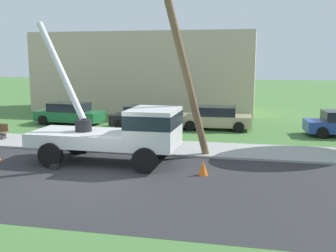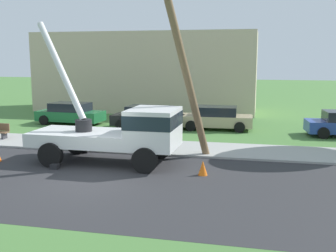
# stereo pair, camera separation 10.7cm
# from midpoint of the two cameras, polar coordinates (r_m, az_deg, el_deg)

# --- Properties ---
(ground_plane) EXTENTS (120.00, 120.00, 0.00)m
(ground_plane) POSITION_cam_midpoint_polar(r_m,az_deg,el_deg) (26.39, -0.68, -0.10)
(ground_plane) COLOR #477538
(road_asphalt) EXTENTS (80.00, 8.37, 0.01)m
(road_asphalt) POSITION_cam_midpoint_polar(r_m,az_deg,el_deg) (15.22, -10.93, -7.42)
(road_asphalt) COLOR #2B2B2D
(road_asphalt) RESTS_ON ground
(sidewalk_strip) EXTENTS (80.00, 3.11, 0.10)m
(sidewalk_strip) POSITION_cam_midpoint_polar(r_m,az_deg,el_deg) (20.43, -4.62, -2.80)
(sidewalk_strip) COLOR #9E9E99
(sidewalk_strip) RESTS_ON ground
(utility_truck) EXTENTS (6.76, 3.20, 5.98)m
(utility_truck) POSITION_cam_midpoint_polar(r_m,az_deg,el_deg) (17.10, -6.34, -0.60)
(utility_truck) COLOR silver
(utility_truck) RESTS_ON ground
(leaning_utility_pole) EXTENTS (2.56, 2.58, 8.69)m
(leaning_utility_pole) POSITION_cam_midpoint_polar(r_m,az_deg,el_deg) (17.38, 1.73, 9.69)
(leaning_utility_pole) COLOR brown
(leaning_utility_pole) RESTS_ON ground
(traffic_cone_ahead) EXTENTS (0.36, 0.36, 0.56)m
(traffic_cone_ahead) POSITION_cam_midpoint_polar(r_m,az_deg,el_deg) (15.59, 4.70, -5.81)
(traffic_cone_ahead) COLOR orange
(traffic_cone_ahead) RESTS_ON ground
(parked_sedan_green) EXTENTS (4.52, 2.23, 1.42)m
(parked_sedan_green) POSITION_cam_midpoint_polar(r_m,az_deg,el_deg) (28.17, -13.64, 1.71)
(parked_sedan_green) COLOR #1E6638
(parked_sedan_green) RESTS_ON ground
(parked_sedan_black) EXTENTS (4.49, 2.16, 1.42)m
(parked_sedan_black) POSITION_cam_midpoint_polar(r_m,az_deg,el_deg) (25.58, -3.07, 1.20)
(parked_sedan_black) COLOR black
(parked_sedan_black) RESTS_ON ground
(parked_sedan_tan) EXTENTS (4.45, 2.11, 1.42)m
(parked_sedan_tan) POSITION_cam_midpoint_polar(r_m,az_deg,el_deg) (25.50, 6.45, 1.13)
(parked_sedan_tan) COLOR tan
(parked_sedan_tan) RESTS_ON ground
(lowrise_building_backdrop) EXTENTS (18.00, 6.00, 6.40)m
(lowrise_building_backdrop) POSITION_cam_midpoint_polar(r_m,az_deg,el_deg) (34.77, -3.23, 7.50)
(lowrise_building_backdrop) COLOR #C6B293
(lowrise_building_backdrop) RESTS_ON ground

